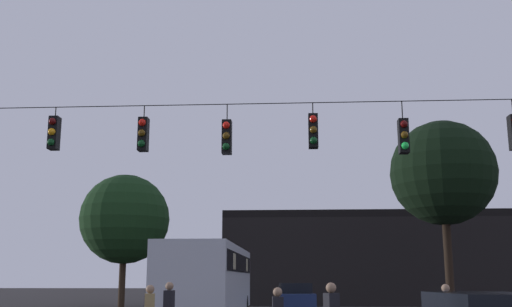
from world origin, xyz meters
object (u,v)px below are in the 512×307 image
tree_behind_building (443,173)px  car_far_left (295,297)px  city_bus (209,276)px  tree_left_silhouette (125,219)px

tree_behind_building → car_far_left: bearing=164.2°
city_bus → car_far_left: city_bus is taller
city_bus → tree_left_silhouette: tree_left_silhouette is taller
city_bus → tree_behind_building: (10.98, 5.97, 5.11)m
car_far_left → tree_behind_building: bearing=-15.8°
car_far_left → city_bus: bearing=-113.0°
city_bus → tree_left_silhouette: size_ratio=1.31×
city_bus → tree_behind_building: tree_behind_building is taller
tree_left_silhouette → tree_behind_building: (18.46, -7.85, 1.46)m
tree_left_silhouette → tree_behind_building: size_ratio=0.87×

